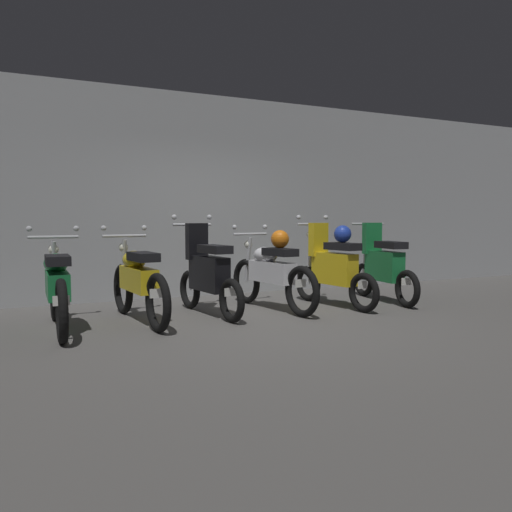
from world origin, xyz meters
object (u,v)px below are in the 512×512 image
object	(u,v)px
motorbike_slot_1	(138,281)
motorbike_slot_4	(333,266)
motorbike_slot_2	(208,274)
motorbike_slot_3	(271,271)
motorbike_slot_5	(383,266)
motorbike_slot_0	(57,286)

from	to	relation	value
motorbike_slot_1	motorbike_slot_4	bearing A→B (deg)	-1.18
motorbike_slot_2	motorbike_slot_1	bearing A→B (deg)	-174.95
motorbike_slot_3	motorbike_slot_4	distance (m)	0.92
motorbike_slot_3	motorbike_slot_5	size ratio (longest dim) A/B	1.16
motorbike_slot_4	motorbike_slot_0	bearing A→B (deg)	-179.32
motorbike_slot_1	motorbike_slot_4	world-z (taller)	motorbike_slot_4
motorbike_slot_1	motorbike_slot_5	size ratio (longest dim) A/B	1.16
motorbike_slot_0	motorbike_slot_3	xyz separation A→B (m)	(2.72, 0.17, 0.04)
motorbike_slot_2	motorbike_slot_0	bearing A→B (deg)	-174.35
motorbike_slot_5	motorbike_slot_2	bearing A→B (deg)	178.29
motorbike_slot_1	motorbike_slot_5	world-z (taller)	motorbike_slot_5
motorbike_slot_0	motorbike_slot_1	size ratio (longest dim) A/B	1.00
motorbike_slot_0	motorbike_slot_1	xyz separation A→B (m)	(0.91, 0.10, 0.00)
motorbike_slot_0	motorbike_slot_1	distance (m)	0.91
motorbike_slot_1	motorbike_slot_4	xyz separation A→B (m)	(2.73, -0.06, 0.08)
motorbike_slot_5	motorbike_slot_1	bearing A→B (deg)	179.97
motorbike_slot_5	motorbike_slot_4	bearing A→B (deg)	-176.59
motorbike_slot_2	motorbike_slot_4	size ratio (longest dim) A/B	1.00
motorbike_slot_0	motorbike_slot_5	bearing A→B (deg)	1.23
motorbike_slot_1	motorbike_slot_3	world-z (taller)	same
motorbike_slot_3	motorbike_slot_4	xyz separation A→B (m)	(0.91, -0.13, 0.04)
motorbike_slot_4	motorbike_slot_5	xyz separation A→B (m)	(0.92, 0.05, -0.04)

